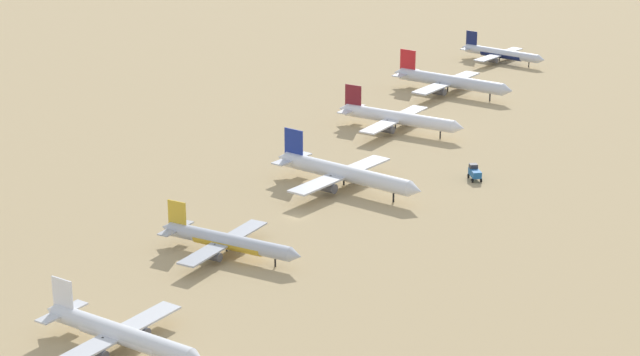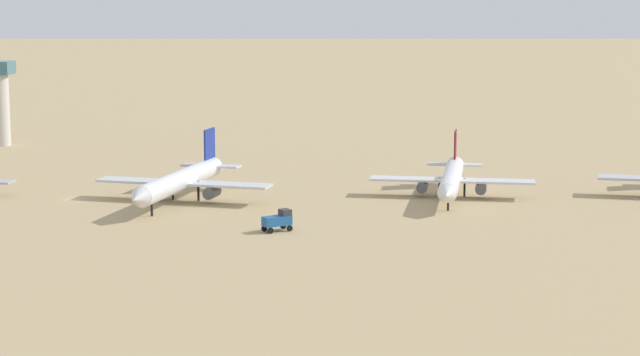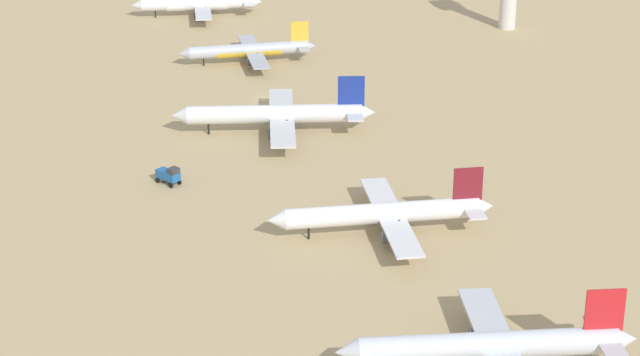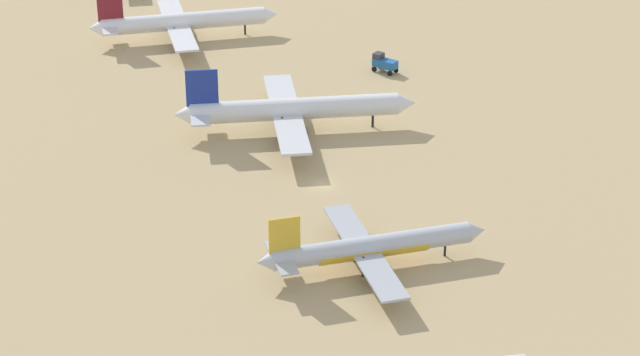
{
  "view_description": "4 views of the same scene",
  "coord_description": "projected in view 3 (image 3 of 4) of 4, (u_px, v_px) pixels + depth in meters",
  "views": [
    {
      "loc": [
        123.04,
        -225.17,
        96.78
      ],
      "look_at": [
        0.03,
        12.38,
        6.21
      ],
      "focal_mm": 63.83,
      "sensor_mm": 36.0,
      "label": 1
    },
    {
      "loc": [
        232.93,
        70.01,
        43.55
      ],
      "look_at": [
        -2.25,
        51.44,
        4.78
      ],
      "focal_mm": 65.27,
      "sensor_mm": 36.0,
      "label": 2
    },
    {
      "loc": [
        50.57,
        273.46,
        99.23
      ],
      "look_at": [
        0.41,
        61.17,
        4.8
      ],
      "focal_mm": 68.01,
      "sensor_mm": 36.0,
      "label": 3
    },
    {
      "loc": [
        -58.76,
        -180.99,
        96.94
      ],
      "look_at": [
        -3.5,
        -9.12,
        6.27
      ],
      "focal_mm": 69.36,
      "sensor_mm": 36.0,
      "label": 4
    }
  ],
  "objects": [
    {
      "name": "parked_jet_4",
      "position": [
        277.0,
        115.0,
        271.51
      ],
      "size": [
        45.64,
        37.37,
        13.22
      ],
      "color": "silver",
      "rests_on": "ground"
    },
    {
      "name": "parked_jet_3",
      "position": [
        249.0,
        50.0,
        318.74
      ],
      "size": [
        36.62,
        29.7,
        10.57
      ],
      "color": "#B2B7C1",
      "rests_on": "ground"
    },
    {
      "name": "service_truck",
      "position": [
        169.0,
        175.0,
        246.14
      ],
      "size": [
        5.12,
        5.64,
        3.9
      ],
      "color": "#1E5999",
      "rests_on": "ground"
    },
    {
      "name": "parked_jet_5",
      "position": [
        385.0,
        213.0,
        224.13
      ],
      "size": [
        42.78,
        34.8,
        12.33
      ],
      "color": "white",
      "rests_on": "ground"
    },
    {
      "name": "parked_jet_2",
      "position": [
        199.0,
        4.0,
        360.05
      ],
      "size": [
        38.79,
        31.63,
        11.19
      ],
      "color": "silver",
      "rests_on": "ground"
    },
    {
      "name": "parked_jet_6",
      "position": [
        492.0,
        346.0,
        180.6
      ],
      "size": [
        45.87,
        37.47,
        13.25
      ],
      "color": "silver",
      "rests_on": "ground"
    },
    {
      "name": "ground_plane",
      "position": [
        264.0,
        99.0,
        294.33
      ],
      "size": [
        2150.98,
        2150.98,
        0.0
      ],
      "primitive_type": "plane",
      "color": "tan"
    }
  ]
}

